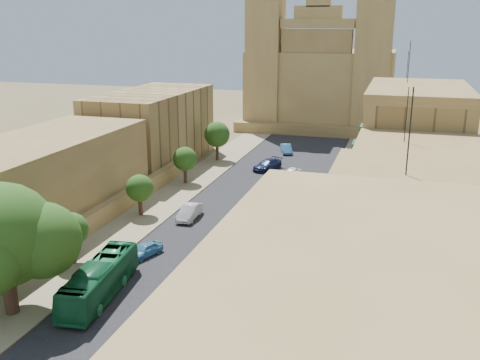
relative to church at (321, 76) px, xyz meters
The scene contains 31 objects.
road_surface 49.54m from the church, 90.00° to the right, with size 14.00×140.00×0.01m, color black.
sidewalk_east 50.44m from the church, 78.94° to the right, with size 5.00×140.00×0.01m, color #8A7B5A.
sidewalk_west 50.44m from the church, 101.06° to the right, with size 5.00×140.00×0.01m, color #8A7B5A.
kerb_east 50.02m from the church, 81.81° to the right, with size 0.25×140.00×0.12m, color #8A7B5A.
kerb_west 50.02m from the church, 98.19° to the right, with size 0.25×140.00×0.12m, color #8A7B5A.
townhouse_a 83.22m from the church, 78.94° to the right, with size 9.00×14.00×16.40m.
townhouse_b 69.58m from the church, 76.73° to the right, with size 9.00×14.00×14.90m.
townhouse_c 56.00m from the church, 73.43° to the right, with size 9.00×14.00×17.40m.
townhouse_d 42.84m from the church, 68.07° to the right, with size 9.00×14.00×15.90m.
west_wall 60.55m from the church, 102.04° to the right, with size 1.00×40.00×1.80m, color olive.
west_building_low 63.45m from the church, 106.54° to the right, with size 10.00×28.00×8.40m, color olive.
west_building_mid 39.27m from the church, 117.48° to the right, with size 10.00×22.00×10.00m, color #9D7E47.
church is the anchor object (origin of this frame).
ficus_tree 75.31m from the church, 97.20° to the right, with size 9.10×8.37×9.10m.
street_tree_a 67.69m from the church, 98.54° to the right, with size 2.81×2.81×4.32m.
street_tree_b 55.92m from the church, 100.38° to the right, with size 2.78×2.78×4.27m.
street_tree_c 44.25m from the church, 103.21° to the right, with size 2.94×2.94×4.52m.
street_tree_d 32.72m from the church, 108.09° to the right, with size 3.62×3.62×5.57m.
red_truck 74.94m from the church, 87.67° to the right, with size 3.04×6.76×3.86m.
olive_pickup 59.46m from the church, 85.05° to the right, with size 3.61×4.83×1.83m.
bus_green_north 71.58m from the church, 93.97° to the right, with size 2.22×9.47×2.64m, color #18693B.
bus_red_east 61.99m from the church, 85.64° to the right, with size 2.48×10.60×2.95m, color #AE0D01.
bus_cream_east 47.82m from the church, 82.62° to the right, with size 2.10×8.99×2.51m, color #FADDBF.
car_blue_a 64.54m from the church, 94.49° to the right, with size 1.35×3.36×1.15m, color teal.
car_white_a 55.14m from the church, 95.08° to the right, with size 1.49×4.27×1.41m, color silver.
car_cream 59.94m from the church, 88.56° to the right, with size 2.12×4.60×1.28m, color beige.
car_dkblue 34.94m from the church, 93.10° to the right, with size 1.96×4.81×1.40m, color #161F46.
car_white_b 37.12m from the church, 86.66° to the right, with size 1.48×3.69×1.26m, color white.
car_blue_b 25.09m from the church, 93.50° to the right, with size 1.40×4.02×1.32m, color teal.
pedestrian_a 75.78m from the church, 83.89° to the right, with size 0.69×0.45×1.89m, color black.
pedestrian_c 68.27m from the church, 83.64° to the right, with size 0.95×0.39×1.61m, color #30303A.
Camera 1 is at (14.54, -22.45, 18.76)m, focal length 40.00 mm.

